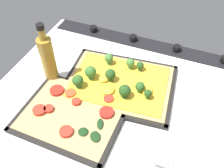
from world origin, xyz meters
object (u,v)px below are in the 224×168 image
Objects in this scene: veggie_pizza_back at (72,113)px; oil_bottle at (48,58)px; broccoli_pizza at (118,81)px; baking_tray_back at (72,115)px; baking_tray_front at (119,84)px.

oil_bottle is (13.55, -11.08, 7.54)cm from veggie_pizza_back.
baking_tray_back is at bearing 64.17° from broccoli_pizza.
oil_bottle reaches higher than veggie_pizza_back.
broccoli_pizza is at bearing 35.35° from baking_tray_front.
veggie_pizza_back is (8.31, 16.32, 0.75)cm from baking_tray_front.
veggie_pizza_back reaches higher than baking_tray_front.
broccoli_pizza is at bearing -115.83° from baking_tray_back.
baking_tray_front is 18.50cm from baking_tray_back.
veggie_pizza_back reaches higher than baking_tray_back.
oil_bottle is (21.87, 5.24, 8.29)cm from baking_tray_front.
baking_tray_back is 0.77cm from veggie_pizza_back.
baking_tray_front is 1.08× the size of broccoli_pizza.
baking_tray_back is (7.84, 16.20, -1.54)cm from broccoli_pizza.
oil_bottle is at bearing 13.48° from baking_tray_front.
baking_tray_front is 23.96cm from oil_bottle.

